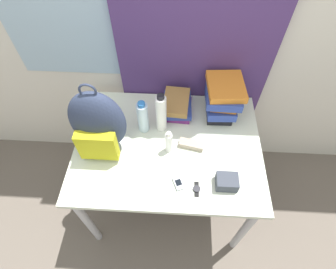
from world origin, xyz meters
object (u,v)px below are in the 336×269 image
Objects in this scene: book_stack_left at (176,105)px; water_bottle at (143,117)px; sports_bottle at (161,114)px; cell_phone at (178,183)px; camera_pouch at (227,182)px; book_stack_center at (222,98)px; wristwatch at (197,189)px; sunscreen_bottle at (169,142)px; sunglasses_case at (191,144)px; backpack at (98,124)px.

water_bottle is at bearing -140.40° from book_stack_left.
sports_bottle is 0.43m from cell_phone.
book_stack_center is at bearing 90.62° from camera_pouch.
sports_bottle is 2.50× the size of camera_pouch.
water_bottle is at bearing 129.53° from wristwatch.
camera_pouch is (0.01, -0.53, -0.10)m from book_stack_center.
cell_phone is at bearing -73.72° from sunscreen_bottle.
sunglasses_case is (0.30, -0.12, -0.10)m from water_bottle.
cell_phone is at bearing -72.83° from sports_bottle.
sunglasses_case is (-0.19, -0.29, -0.12)m from book_stack_center.
cell_phone is 0.58× the size of sunglasses_case.
water_bottle is 2.04× the size of camera_pouch.
sunglasses_case is at bearing 96.14° from wristwatch.
wristwatch is at bearing -15.42° from cell_phone.
water_bottle is at bearing -161.01° from book_stack_center.
sunscreen_bottle reaches higher than book_stack_left.
wristwatch is (0.56, -0.26, -0.21)m from backpack.
sunglasses_case is 0.29m from wristwatch.
book_stack_center is at bearing 23.58° from backpack.
book_stack_center reaches higher than sunglasses_case.
backpack is at bearing 178.65° from sunscreen_bottle.
wristwatch is at bearing -50.47° from water_bottle.
book_stack_center is 0.61m from cell_phone.
camera_pouch is at bearing -44.69° from sports_bottle.
water_bottle is 0.34m from sunglasses_case.
camera_pouch is at bearing 12.91° from wristwatch.
sunscreen_bottle reaches higher than wristwatch.
backpack is 1.76× the size of book_stack_center.
book_stack_center is 2.40× the size of camera_pouch.
water_bottle is at bearing 32.54° from backpack.
wristwatch is at bearing -25.07° from backpack.
sunglasses_case is (0.14, 0.03, -0.06)m from sunscreen_bottle.
backpack is 4.23× the size of camera_pouch.
sunglasses_case is at bearing 127.95° from camera_pouch.
backpack is 1.96× the size of book_stack_left.
sunscreen_bottle is at bearing -71.63° from sports_bottle.
backpack reaches higher than sports_bottle.
sports_bottle reaches higher than book_stack_left.
book_stack_left is 2.16× the size of camera_pouch.
camera_pouch is (0.26, 0.01, 0.03)m from cell_phone.
sunglasses_case is at bearing -21.54° from water_bottle.
sunscreen_bottle is 0.24m from cell_phone.
book_stack_center is at bearing 0.82° from book_stack_left.
sports_bottle is 3.27× the size of wristwatch.
book_stack_center is at bearing 18.99° from water_bottle.
cell_phone is at bearing 164.58° from wristwatch.
sports_bottle is at bearing 6.44° from water_bottle.
book_stack_center reaches higher than camera_pouch.
book_stack_center reaches higher than water_bottle.
water_bottle reaches higher than camera_pouch.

